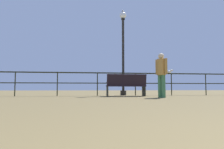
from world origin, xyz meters
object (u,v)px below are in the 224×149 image
at_px(seagull_on_rail, 169,71).
at_px(bench_near_left, 126,84).
at_px(lamppost_center, 123,45).
at_px(person_by_bench, 161,72).

bearing_deg(seagull_on_rail, bench_near_left, -161.92).
xyz_separation_m(bench_near_left, lamppost_center, (0.08, 1.08, 1.87)).
distance_m(bench_near_left, lamppost_center, 2.16).
xyz_separation_m(lamppost_center, seagull_on_rail, (2.12, -0.36, -1.25)).
height_order(bench_near_left, person_by_bench, person_by_bench).
height_order(bench_near_left, lamppost_center, lamppost_center).
relative_size(bench_near_left, lamppost_center, 0.40).
xyz_separation_m(bench_near_left, person_by_bench, (1.00, -1.29, 0.40)).
bearing_deg(seagull_on_rail, lamppost_center, 170.39).
height_order(bench_near_left, seagull_on_rail, seagull_on_rail).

